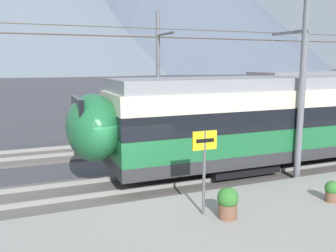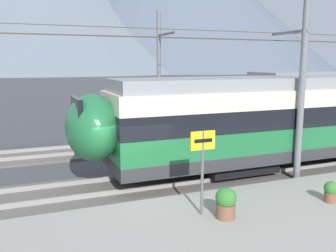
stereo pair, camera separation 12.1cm
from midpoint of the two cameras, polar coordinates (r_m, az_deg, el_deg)
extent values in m
plane|color=#424247|center=(12.16, -5.50, -11.37)|extent=(400.00, 400.00, 0.00)
cube|color=#5B5651|center=(13.08, -6.78, -9.56)|extent=(120.00, 3.00, 0.12)
cube|color=gray|center=(12.38, -5.93, -10.00)|extent=(120.00, 0.07, 0.16)
cube|color=gray|center=(13.69, -7.57, -8.06)|extent=(120.00, 0.07, 0.16)
cube|color=#5B5651|center=(18.55, -11.42, -3.83)|extent=(120.00, 3.00, 0.12)
cube|color=gray|center=(17.83, -11.02, -3.91)|extent=(120.00, 0.07, 0.16)
cube|color=gray|center=(19.21, -11.82, -2.94)|extent=(120.00, 0.07, 0.16)
cube|color=black|center=(14.64, 10.27, -5.75)|extent=(2.80, 2.33, 0.42)
ellipsoid|color=#1E6638|center=(12.31, -11.42, -0.24)|extent=(1.80, 2.67, 2.25)
cube|color=black|center=(12.17, -13.81, 1.58)|extent=(0.16, 1.74, 1.19)
cube|color=black|center=(26.26, 24.95, 0.42)|extent=(2.80, 2.37, 0.42)
ellipsoid|color=maroon|center=(21.64, 12.80, 4.03)|extent=(1.80, 2.72, 2.25)
cube|color=black|center=(21.32, 11.73, 5.13)|extent=(0.16, 1.78, 1.19)
cylinder|color=slate|center=(13.89, 20.54, 6.18)|extent=(0.24, 0.24, 7.30)
cube|color=slate|center=(14.53, 18.78, 13.73)|extent=(0.10, 1.94, 0.10)
cylinder|color=#473823|center=(15.15, 16.68, 12.71)|extent=(47.15, 0.02, 0.02)
cylinder|color=slate|center=(21.45, -1.29, 7.92)|extent=(0.24, 0.24, 7.32)
cube|color=slate|center=(20.40, -0.13, 14.25)|extent=(0.10, 2.64, 0.10)
cylinder|color=#473823|center=(19.30, 1.17, 13.75)|extent=(47.15, 0.02, 0.02)
cylinder|color=#59595B|center=(9.84, 5.74, -7.44)|extent=(0.08, 0.08, 2.32)
cube|color=yellow|center=(9.61, 5.84, -2.27)|extent=(0.70, 0.06, 0.50)
cube|color=black|center=(9.58, 5.93, -2.31)|extent=(0.52, 0.01, 0.10)
cylinder|color=brown|center=(10.03, 9.39, -13.01)|extent=(0.51, 0.51, 0.40)
sphere|color=#33752D|center=(9.89, 9.45, -11.05)|extent=(0.57, 0.57, 0.57)
sphere|color=purple|center=(9.85, 9.47, -10.36)|extent=(0.31, 0.31, 0.31)
cylinder|color=brown|center=(12.02, 24.42, -10.13)|extent=(0.36, 0.36, 0.29)
sphere|color=#33752D|center=(11.93, 24.51, -8.89)|extent=(0.42, 0.42, 0.42)
sphere|color=red|center=(11.90, 24.55, -8.46)|extent=(0.23, 0.23, 0.23)
cone|color=slate|center=(217.54, -19.46, 16.78)|extent=(202.06, 202.06, 64.81)
camera|label=1|loc=(0.06, -89.78, 0.04)|focal=38.83mm
camera|label=2|loc=(0.06, 90.22, -0.04)|focal=38.83mm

